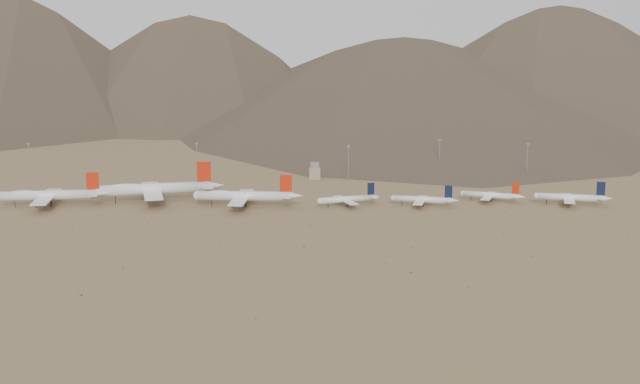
{
  "coord_description": "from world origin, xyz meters",
  "views": [
    {
      "loc": [
        28.57,
        -449.08,
        95.96
      ],
      "look_at": [
        32.96,
        30.0,
        7.1
      ],
      "focal_mm": 45.0,
      "sensor_mm": 36.0,
      "label": 1
    }
  ],
  "objects_px": {
    "widebody_centre": "(155,189)",
    "narrowbody_a": "(348,199)",
    "widebody_west": "(49,195)",
    "control_tower": "(315,172)",
    "narrowbody_b": "(424,199)",
    "widebody_east": "(244,196)"
  },
  "relations": [
    {
      "from": "widebody_centre",
      "to": "widebody_east",
      "type": "height_order",
      "value": "widebody_centre"
    },
    {
      "from": "widebody_west",
      "to": "widebody_east",
      "type": "bearing_deg",
      "value": -8.44
    },
    {
      "from": "widebody_centre",
      "to": "widebody_west",
      "type": "bearing_deg",
      "value": 179.49
    },
    {
      "from": "narrowbody_a",
      "to": "control_tower",
      "type": "bearing_deg",
      "value": 82.59
    },
    {
      "from": "widebody_centre",
      "to": "narrowbody_b",
      "type": "distance_m",
      "value": 164.36
    },
    {
      "from": "widebody_centre",
      "to": "narrowbody_a",
      "type": "xyz_separation_m",
      "value": [
        118.57,
        -14.81,
        -3.84
      ]
    },
    {
      "from": "widebody_west",
      "to": "narrowbody_a",
      "type": "distance_m",
      "value": 178.93
    },
    {
      "from": "widebody_east",
      "to": "narrowbody_b",
      "type": "height_order",
      "value": "widebody_east"
    },
    {
      "from": "narrowbody_b",
      "to": "control_tower",
      "type": "height_order",
      "value": "narrowbody_b"
    },
    {
      "from": "narrowbody_b",
      "to": "control_tower",
      "type": "distance_m",
      "value": 119.51
    },
    {
      "from": "widebody_east",
      "to": "control_tower",
      "type": "bearing_deg",
      "value": 70.54
    },
    {
      "from": "widebody_west",
      "to": "control_tower",
      "type": "height_order",
      "value": "widebody_west"
    },
    {
      "from": "narrowbody_b",
      "to": "control_tower",
      "type": "relative_size",
      "value": 3.34
    },
    {
      "from": "narrowbody_a",
      "to": "narrowbody_b",
      "type": "height_order",
      "value": "narrowbody_b"
    },
    {
      "from": "widebody_west",
      "to": "narrowbody_a",
      "type": "height_order",
      "value": "widebody_west"
    },
    {
      "from": "widebody_centre",
      "to": "widebody_east",
      "type": "xyz_separation_m",
      "value": [
        56.31,
        -16.36,
        -1.44
      ]
    },
    {
      "from": "widebody_east",
      "to": "control_tower",
      "type": "height_order",
      "value": "widebody_east"
    },
    {
      "from": "widebody_east",
      "to": "narrowbody_b",
      "type": "bearing_deg",
      "value": 3.37
    },
    {
      "from": "widebody_east",
      "to": "control_tower",
      "type": "xyz_separation_m",
      "value": [
        42.41,
        100.26,
        -1.45
      ]
    },
    {
      "from": "widebody_centre",
      "to": "narrowbody_b",
      "type": "bearing_deg",
      "value": -19.22
    },
    {
      "from": "widebody_centre",
      "to": "widebody_east",
      "type": "relative_size",
      "value": 1.19
    },
    {
      "from": "control_tower",
      "to": "widebody_east",
      "type": "bearing_deg",
      "value": -112.93
    }
  ]
}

